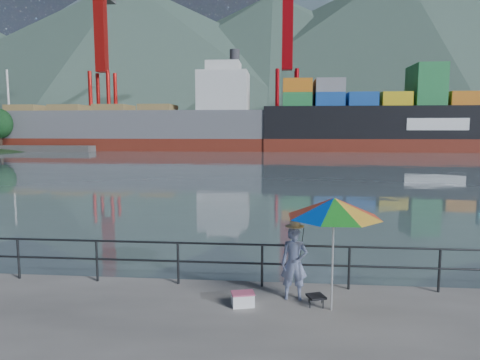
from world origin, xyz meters
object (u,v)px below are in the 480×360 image
at_px(beach_umbrella, 334,208).
at_px(cooler_bag, 243,300).
at_px(bulk_carrier, 139,127).
at_px(container_ship, 438,117).
at_px(fisherman, 294,263).

xyz_separation_m(beach_umbrella, cooler_bag, (-1.82, 0.05, -1.99)).
height_order(cooler_bag, bulk_carrier, bulk_carrier).
bearing_deg(container_ship, bulk_carrier, 179.66).
bearing_deg(beach_umbrella, cooler_bag, 178.56).
distance_m(fisherman, container_ship, 75.24).
relative_size(fisherman, bulk_carrier, 0.03).
bearing_deg(container_ship, cooler_bag, -112.18).
relative_size(bulk_carrier, container_ship, 0.98).
bearing_deg(fisherman, container_ship, 69.22).
bearing_deg(cooler_bag, bulk_carrier, 95.56).
relative_size(beach_umbrella, cooler_bag, 5.45).
relative_size(fisherman, cooler_bag, 3.51).
relative_size(fisherman, container_ship, 0.03).
bearing_deg(cooler_bag, beach_umbrella, -15.69).
distance_m(fisherman, bulk_carrier, 75.05).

